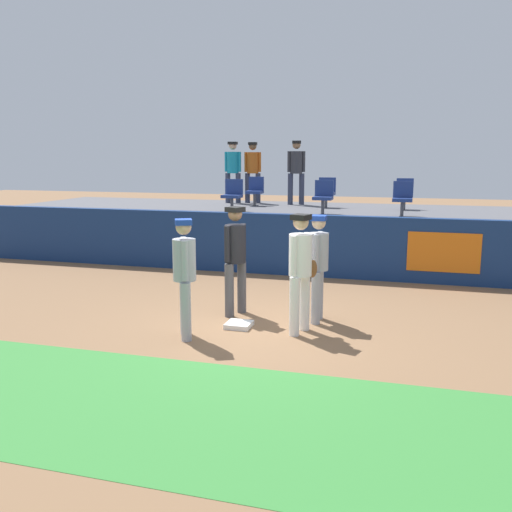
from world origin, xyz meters
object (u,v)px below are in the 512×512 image
Objects in this scene: spectator_casual at (253,168)px; player_umpire at (235,253)px; player_runner_visitor at (318,261)px; seat_front_left at (233,193)px; first_base at (239,325)px; seat_front_center at (323,195)px; spectator_hooded at (233,168)px; seat_back_left at (255,190)px; seat_front_right at (403,197)px; player_coach_visitor at (185,270)px; spectator_capped at (296,168)px; player_fielder_home at (301,265)px; seat_back_center at (327,191)px; seat_back_right at (405,192)px.

player_umpire is at bearing 96.84° from spectator_casual.
seat_front_left is (-3.13, 4.94, 0.74)m from player_runner_visitor.
seat_front_center is at bearing 85.72° from first_base.
seat_front_left is at bearing 107.31° from spectator_hooded.
seat_front_center is 1.00× the size of seat_back_left.
seat_front_right is at bearing -0.00° from seat_front_left.
seat_front_center is at bearing -0.00° from seat_front_left.
player_coach_visitor is (-0.62, -0.71, 1.01)m from first_base.
seat_front_center is (1.04, 6.34, 0.72)m from player_coach_visitor.
seat_front_center reaches higher than player_coach_visitor.
player_fielder_home is at bearing 88.82° from spectator_capped.
seat_front_right is 0.45× the size of spectator_casual.
player_runner_visitor is at bearing 91.04° from spectator_capped.
player_coach_visitor is 9.31m from spectator_casual.
spectator_hooded is 0.99× the size of spectator_capped.
seat_back_center is (-2.13, 1.80, 0.00)m from seat_front_right.
seat_front_right is 4.06m from spectator_capped.
seat_front_left is 0.45× the size of spectator_casual.
player_umpire is (0.34, 1.40, 0.04)m from player_coach_visitor.
seat_back_center is 2.69m from spectator_casual.
seat_back_left is 1.32m from spectator_hooded.
player_runner_visitor is 2.12× the size of seat_front_center.
seat_front_center and seat_front_right have the same top height.
seat_front_right is 1.00× the size of seat_front_left.
spectator_hooded is at bearing -15.07° from spectator_capped.
seat_back_center is at bearing 96.40° from seat_front_center.
player_runner_visitor is 1.44m from player_umpire.
spectator_capped reaches higher than player_umpire.
seat_front_right is at bearing 67.40° from first_base.
player_coach_visitor is at bearing -52.36° from player_runner_visitor.
seat_front_right is 2.79m from seat_back_center.
player_umpire is at bearing -111.29° from seat_back_right.
seat_back_left is at bearing 87.04° from seat_front_left.
spectator_capped is (1.17, 2.48, 0.62)m from seat_front_left.
seat_back_right is 0.45× the size of spectator_casual.
seat_back_left is at bearing -144.97° from player_umpire.
spectator_hooded is at bearing -137.79° from player_fielder_home.
spectator_hooded is (-3.02, 0.72, 0.61)m from seat_back_center.
player_umpire is at bearing 140.25° from player_coach_visitor.
seat_front_center is 1.00× the size of seat_front_left.
spectator_capped is (-0.53, 7.42, 1.29)m from player_umpire.
seat_back_right reaches higher than first_base.
first_base is 1.67m from player_runner_visitor.
spectator_hooded is (-2.18, 8.86, 1.33)m from player_coach_visitor.
player_fielder_home is 2.22× the size of seat_back_center.
spectator_casual is (-0.26, 2.74, 0.60)m from seat_front_left.
player_coach_visitor is at bearing -81.22° from seat_back_left.
player_runner_visitor is 0.95× the size of player_umpire.
seat_back_right is 4.23m from seat_back_left.
spectator_hooded reaches higher than seat_front_center.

